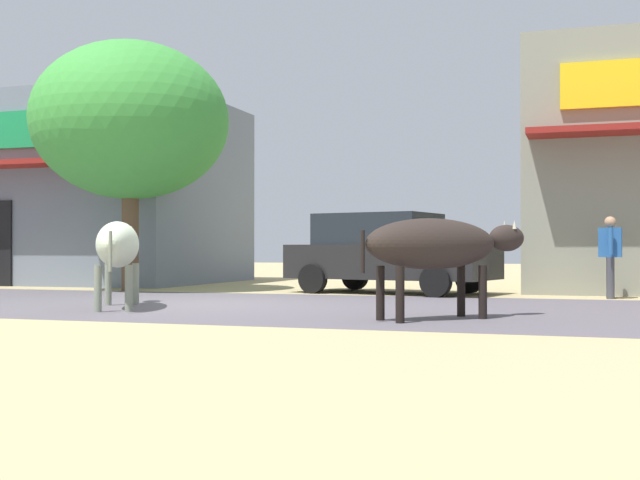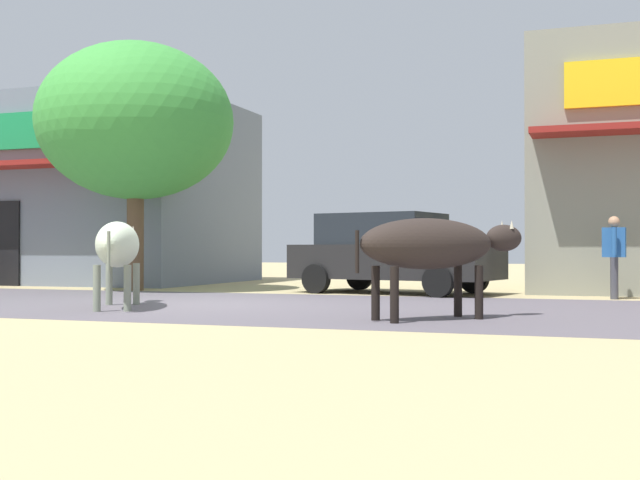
# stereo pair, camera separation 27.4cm
# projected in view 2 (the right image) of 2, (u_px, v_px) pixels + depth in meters

# --- Properties ---
(ground) EXTENTS (80.00, 80.00, 0.00)m
(ground) POSITION_uv_depth(u_px,v_px,m) (199.00, 304.00, 13.41)
(ground) COLOR tan
(asphalt_road) EXTENTS (72.00, 6.58, 0.00)m
(asphalt_road) POSITION_uv_depth(u_px,v_px,m) (199.00, 304.00, 13.41)
(asphalt_road) COLOR #5B545C
(asphalt_road) RESTS_ON ground
(storefront_left_cafe) EXTENTS (8.18, 6.74, 4.90)m
(storefront_left_cafe) POSITION_uv_depth(u_px,v_px,m) (86.00, 194.00, 22.86)
(storefront_left_cafe) COLOR slate
(storefront_left_cafe) RESTS_ON ground
(roadside_tree) EXTENTS (4.28, 4.28, 5.42)m
(roadside_tree) POSITION_uv_depth(u_px,v_px,m) (136.00, 122.00, 17.86)
(roadside_tree) COLOR brown
(roadside_tree) RESTS_ON ground
(parked_hatchback_car) EXTENTS (4.46, 2.69, 1.64)m
(parked_hatchback_car) POSITION_uv_depth(u_px,v_px,m) (391.00, 252.00, 16.78)
(parked_hatchback_car) COLOR black
(parked_hatchback_car) RESTS_ON ground
(cow_near_brown) EXTENTS (1.63, 2.64, 1.33)m
(cow_near_brown) POSITION_uv_depth(u_px,v_px,m) (118.00, 246.00, 12.56)
(cow_near_brown) COLOR beige
(cow_near_brown) RESTS_ON ground
(cow_far_dark) EXTENTS (2.07, 2.11, 1.30)m
(cow_far_dark) POSITION_uv_depth(u_px,v_px,m) (433.00, 245.00, 10.44)
(cow_far_dark) COLOR #2D2420
(cow_far_dark) RESTS_ON ground
(pedestrian_by_shop) EXTENTS (0.42, 0.61, 1.50)m
(pedestrian_by_shop) POSITION_uv_depth(u_px,v_px,m) (614.00, 251.00, 14.78)
(pedestrian_by_shop) COLOR #3F3F47
(pedestrian_by_shop) RESTS_ON ground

